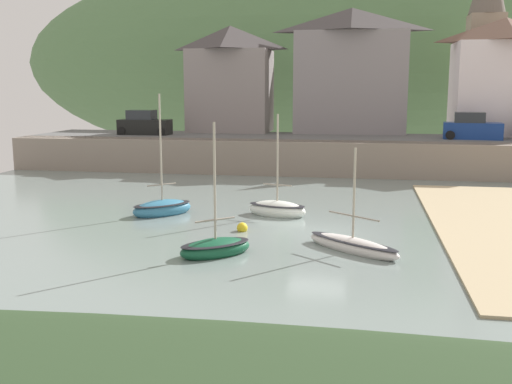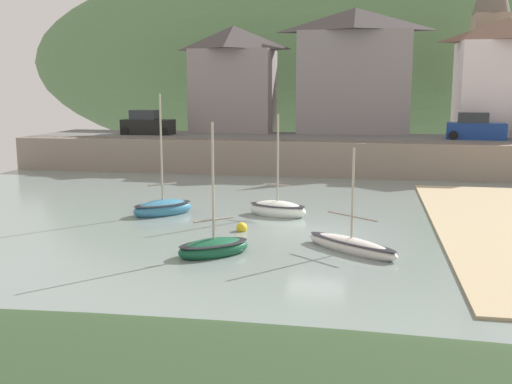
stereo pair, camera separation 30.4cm
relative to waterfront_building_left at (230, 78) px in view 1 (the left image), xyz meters
name	(u,v)px [view 1 (the left image)]	position (x,y,z in m)	size (l,w,h in m)	color
ground	(344,312)	(10.71, -34.76, -6.72)	(48.00, 41.00, 0.61)	gray
quay_seawall	(336,156)	(9.32, -7.70, -5.53)	(48.00, 9.40, 2.40)	gray
hillside_backdrop	(325,62)	(6.05, 30.00, 2.49)	(80.00, 44.00, 26.77)	#587F4F
waterfront_building_left	(230,78)	(0.00, 0.00, 0.00)	(7.00, 5.29, 8.80)	gray
waterfront_building_centre	(351,70)	(10.03, 0.00, 0.61)	(9.24, 4.50, 10.02)	gray
waterfront_building_right	(503,76)	(21.80, 0.00, 0.11)	(7.65, 5.74, 9.05)	white
church_with_spire	(485,34)	(21.06, 4.00, 3.65)	(3.00, 3.00, 15.74)	gray
rowboat_small_beached	(162,208)	(1.60, -22.91, -6.57)	(3.11, 3.14, 6.03)	teal
motorboat_with_cabin	(277,209)	(7.14, -22.15, -6.57)	(3.13, 1.99, 5.09)	white
sailboat_tall_mast	(215,248)	(5.86, -29.40, -6.61)	(2.98, 2.86, 5.06)	#155234
sailboat_blue_trim	(353,245)	(10.84, -28.02, -6.64)	(3.88, 3.31, 4.08)	silver
parked_car_near_slipway	(144,124)	(-6.10, -4.50, -3.68)	(4.12, 1.82, 1.95)	black
parked_car_by_wall	(472,128)	(18.96, -4.50, -3.68)	(4.27, 2.17, 1.95)	navy
mooring_buoy	(242,228)	(6.10, -25.59, -6.74)	(0.47, 0.47, 0.47)	yellow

